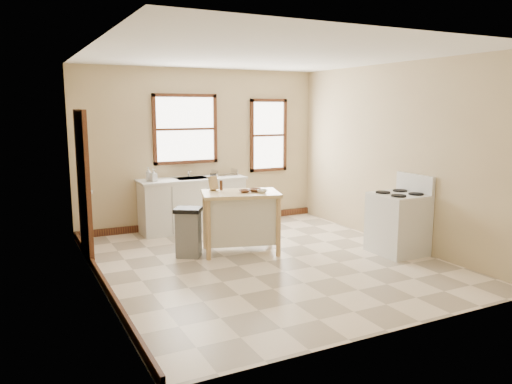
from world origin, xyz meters
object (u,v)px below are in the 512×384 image
at_px(gas_stove, 398,215).
at_px(bowl_a, 245,191).
at_px(pepper_grinder, 221,185).
at_px(trash_bin, 189,232).
at_px(knife_block, 213,184).
at_px(bowl_b, 255,190).
at_px(soap_bottle_a, 148,174).
at_px(dish_rack, 225,173).
at_px(kitchen_island, 241,222).
at_px(soap_bottle_b, 154,175).
at_px(bowl_c, 262,191).

bearing_deg(gas_stove, bowl_a, 152.92).
xyz_separation_m(pepper_grinder, trash_bin, (-0.58, -0.15, -0.62)).
xyz_separation_m(knife_block, bowl_a, (0.33, -0.39, -0.08)).
bearing_deg(bowl_b, knife_block, 141.64).
height_order(soap_bottle_a, gas_stove, gas_stove).
xyz_separation_m(soap_bottle_a, bowl_a, (0.97, -1.65, -0.11)).
relative_size(dish_rack, kitchen_island, 0.37).
relative_size(soap_bottle_b, bowl_a, 1.27).
distance_m(kitchen_island, trash_bin, 0.78).
xyz_separation_m(soap_bottle_b, gas_stove, (2.91, -2.61, -0.44)).
bearing_deg(soap_bottle_b, bowl_c, -69.94).
xyz_separation_m(soap_bottle_b, knife_block, (0.58, -1.19, -0.02)).
height_order(soap_bottle_a, bowl_a, soap_bottle_a).
xyz_separation_m(knife_block, bowl_c, (0.55, -0.52, -0.08)).
bearing_deg(bowl_c, pepper_grinder, 132.69).
distance_m(knife_block, bowl_c, 0.76).
bearing_deg(knife_block, pepper_grinder, -30.65).
distance_m(soap_bottle_a, bowl_c, 2.15).
xyz_separation_m(kitchen_island, pepper_grinder, (-0.19, 0.28, 0.53)).
distance_m(soap_bottle_b, bowl_a, 1.83).
bearing_deg(gas_stove, knife_block, 148.78).
bearing_deg(soap_bottle_a, kitchen_island, -75.47).
bearing_deg(dish_rack, trash_bin, -130.44).
bearing_deg(bowl_a, gas_stove, -27.08).
xyz_separation_m(dish_rack, knife_block, (-0.74, -1.30, 0.04)).
height_order(pepper_grinder, bowl_b, pepper_grinder).
height_order(bowl_b, trash_bin, bowl_b).
relative_size(knife_block, trash_bin, 0.28).
bearing_deg(bowl_b, bowl_a, 178.43).
bearing_deg(soap_bottle_a, bowl_b, -71.32).
relative_size(soap_bottle_a, trash_bin, 0.32).
bearing_deg(kitchen_island, soap_bottle_a, 137.20).
bearing_deg(dish_rack, soap_bottle_b, -176.66).
relative_size(kitchen_island, bowl_c, 7.30).
xyz_separation_m(bowl_c, gas_stove, (1.79, -0.89, -0.35)).
height_order(soap_bottle_b, bowl_b, soap_bottle_b).
height_order(kitchen_island, trash_bin, kitchen_island).
bearing_deg(bowl_a, bowl_b, -1.57).
relative_size(bowl_b, gas_stove, 0.15).
distance_m(knife_block, bowl_a, 0.52).
bearing_deg(bowl_b, kitchen_island, 163.24).
relative_size(pepper_grinder, gas_stove, 0.13).
bearing_deg(soap_bottle_b, dish_rack, -8.37).
distance_m(dish_rack, bowl_b, 1.71).
height_order(kitchen_island, gas_stove, gas_stove).
xyz_separation_m(bowl_a, trash_bin, (-0.80, 0.19, -0.57)).
distance_m(soap_bottle_a, bowl_b, 2.01).
relative_size(knife_block, gas_stove, 0.17).
distance_m(pepper_grinder, gas_stove, 2.64).
height_order(dish_rack, bowl_c, dish_rack).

